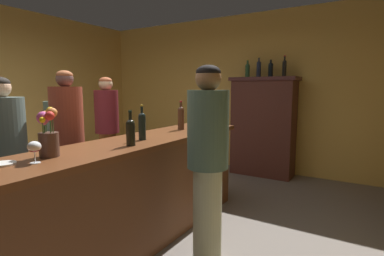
{
  "coord_description": "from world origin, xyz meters",
  "views": [
    {
      "loc": [
        2.44,
        -2.16,
        1.48
      ],
      "look_at": [
        0.87,
        0.39,
        1.08
      ],
      "focal_mm": 27.97,
      "sensor_mm": 36.0,
      "label": 1
    }
  ],
  "objects_px": {
    "cheese_plate": "(3,164)",
    "display_bottle_midleft": "(259,68)",
    "wine_glass_mid": "(195,120)",
    "patron_by_cabinet": "(61,141)",
    "wine_bottle_riesling": "(142,125)",
    "patron_in_grey": "(68,143)",
    "patron_tall": "(107,128)",
    "flower_arrangement": "(48,134)",
    "display_bottle_center": "(271,69)",
    "display_bottle_left": "(247,70)",
    "wine_bottle_chardonnay": "(202,115)",
    "wine_bottle_merlot": "(181,117)",
    "display_cabinet": "(263,125)",
    "wine_bottle_syrah": "(131,131)",
    "wine_glass_front": "(34,148)",
    "patron_in_navy": "(5,155)",
    "display_bottle_midright": "(284,67)",
    "bar_counter": "(132,194)",
    "bartender": "(208,156)"
  },
  "relations": [
    {
      "from": "flower_arrangement",
      "to": "patron_tall",
      "type": "relative_size",
      "value": 0.21
    },
    {
      "from": "wine_bottle_merlot",
      "to": "display_bottle_center",
      "type": "relative_size",
      "value": 1.2
    },
    {
      "from": "patron_by_cabinet",
      "to": "display_bottle_left",
      "type": "bearing_deg",
      "value": 95.51
    },
    {
      "from": "wine_bottle_merlot",
      "to": "wine_glass_mid",
      "type": "distance_m",
      "value": 0.19
    },
    {
      "from": "wine_bottle_chardonnay",
      "to": "wine_glass_front",
      "type": "bearing_deg",
      "value": -89.68
    },
    {
      "from": "cheese_plate",
      "to": "display_bottle_midleft",
      "type": "bearing_deg",
      "value": 86.35
    },
    {
      "from": "wine_glass_mid",
      "to": "display_bottle_left",
      "type": "distance_m",
      "value": 2.02
    },
    {
      "from": "display_bottle_midright",
      "to": "bartender",
      "type": "xyz_separation_m",
      "value": [
        0.14,
        -2.79,
        -0.88
      ]
    },
    {
      "from": "display_bottle_midleft",
      "to": "patron_in_grey",
      "type": "height_order",
      "value": "display_bottle_midleft"
    },
    {
      "from": "bar_counter",
      "to": "wine_bottle_syrah",
      "type": "bearing_deg",
      "value": -46.81
    },
    {
      "from": "display_cabinet",
      "to": "flower_arrangement",
      "type": "xyz_separation_m",
      "value": [
        -0.32,
        -3.68,
        0.29
      ]
    },
    {
      "from": "patron_in_grey",
      "to": "patron_tall",
      "type": "bearing_deg",
      "value": 99.69
    },
    {
      "from": "display_bottle_center",
      "to": "patron_tall",
      "type": "xyz_separation_m",
      "value": [
        -1.77,
        -1.91,
        -0.89
      ]
    },
    {
      "from": "display_cabinet",
      "to": "cheese_plate",
      "type": "xyz_separation_m",
      "value": [
        -0.36,
        -3.97,
        0.14
      ]
    },
    {
      "from": "wine_bottle_riesling",
      "to": "display_bottle_left",
      "type": "bearing_deg",
      "value": 91.71
    },
    {
      "from": "display_bottle_midleft",
      "to": "patron_in_grey",
      "type": "relative_size",
      "value": 0.19
    },
    {
      "from": "flower_arrangement",
      "to": "display_bottle_center",
      "type": "height_order",
      "value": "display_bottle_center"
    },
    {
      "from": "display_bottle_left",
      "to": "patron_tall",
      "type": "bearing_deg",
      "value": -125.56
    },
    {
      "from": "wine_glass_front",
      "to": "patron_by_cabinet",
      "type": "height_order",
      "value": "patron_by_cabinet"
    },
    {
      "from": "wine_glass_mid",
      "to": "patron_in_navy",
      "type": "xyz_separation_m",
      "value": [
        -1.11,
        -1.6,
        -0.24
      ]
    },
    {
      "from": "wine_bottle_chardonnay",
      "to": "wine_bottle_riesling",
      "type": "relative_size",
      "value": 0.97
    },
    {
      "from": "wine_glass_front",
      "to": "wine_glass_mid",
      "type": "distance_m",
      "value": 1.94
    },
    {
      "from": "wine_bottle_merlot",
      "to": "display_bottle_midright",
      "type": "bearing_deg",
      "value": 73.27
    },
    {
      "from": "wine_bottle_merlot",
      "to": "wine_bottle_syrah",
      "type": "height_order",
      "value": "wine_bottle_merlot"
    },
    {
      "from": "bar_counter",
      "to": "wine_bottle_syrah",
      "type": "height_order",
      "value": "wine_bottle_syrah"
    },
    {
      "from": "flower_arrangement",
      "to": "patron_in_navy",
      "type": "distance_m",
      "value": 1.06
    },
    {
      "from": "flower_arrangement",
      "to": "display_bottle_midleft",
      "type": "xyz_separation_m",
      "value": [
        0.21,
        3.68,
        0.65
      ]
    },
    {
      "from": "wine_bottle_merlot",
      "to": "cheese_plate",
      "type": "distance_m",
      "value": 1.92
    },
    {
      "from": "cheese_plate",
      "to": "patron_in_grey",
      "type": "bearing_deg",
      "value": 126.2
    },
    {
      "from": "wine_glass_front",
      "to": "patron_by_cabinet",
      "type": "relative_size",
      "value": 0.1
    },
    {
      "from": "patron_in_grey",
      "to": "display_bottle_midright",
      "type": "bearing_deg",
      "value": 45.7
    },
    {
      "from": "display_cabinet",
      "to": "wine_glass_front",
      "type": "relative_size",
      "value": 11.59
    },
    {
      "from": "wine_glass_mid",
      "to": "patron_in_grey",
      "type": "distance_m",
      "value": 1.41
    },
    {
      "from": "wine_glass_front",
      "to": "display_bottle_midright",
      "type": "bearing_deg",
      "value": 81.95
    },
    {
      "from": "display_bottle_center",
      "to": "patron_tall",
      "type": "relative_size",
      "value": 0.17
    },
    {
      "from": "wine_bottle_syrah",
      "to": "wine_glass_front",
      "type": "height_order",
      "value": "wine_bottle_syrah"
    },
    {
      "from": "wine_glass_mid",
      "to": "patron_by_cabinet",
      "type": "xyz_separation_m",
      "value": [
        -1.58,
        -0.68,
        -0.3
      ]
    },
    {
      "from": "display_bottle_midright",
      "to": "display_cabinet",
      "type": "bearing_deg",
      "value": 180.0
    },
    {
      "from": "patron_tall",
      "to": "display_bottle_midright",
      "type": "bearing_deg",
      "value": 84.91
    },
    {
      "from": "bar_counter",
      "to": "display_bottle_center",
      "type": "distance_m",
      "value": 3.21
    },
    {
      "from": "wine_bottle_chardonnay",
      "to": "display_bottle_midleft",
      "type": "xyz_separation_m",
      "value": [
        0.13,
        1.66,
        0.66
      ]
    },
    {
      "from": "wine_bottle_chardonnay",
      "to": "bar_counter",
      "type": "bearing_deg",
      "value": -91.23
    },
    {
      "from": "wine_bottle_riesling",
      "to": "patron_in_grey",
      "type": "bearing_deg",
      "value": -168.89
    },
    {
      "from": "patron_in_navy",
      "to": "wine_glass_front",
      "type": "bearing_deg",
      "value": -52.14
    },
    {
      "from": "wine_bottle_chardonnay",
      "to": "display_bottle_midleft",
      "type": "bearing_deg",
      "value": 85.46
    },
    {
      "from": "wine_bottle_syrah",
      "to": "wine_glass_mid",
      "type": "relative_size",
      "value": 2.09
    },
    {
      "from": "display_bottle_midleft",
      "to": "patron_in_grey",
      "type": "bearing_deg",
      "value": -108.09
    },
    {
      "from": "display_bottle_left",
      "to": "wine_glass_mid",
      "type": "bearing_deg",
      "value": -87.13
    },
    {
      "from": "patron_tall",
      "to": "wine_bottle_chardonnay",
      "type": "bearing_deg",
      "value": 51.06
    },
    {
      "from": "wine_glass_mid",
      "to": "wine_bottle_riesling",
      "type": "bearing_deg",
      "value": -90.7
    }
  ]
}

